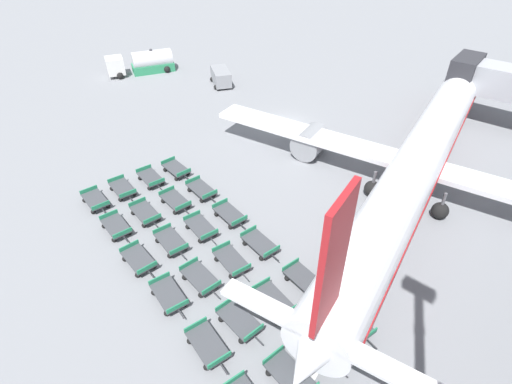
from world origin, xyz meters
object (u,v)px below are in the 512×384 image
(baggage_dolly_row_mid_b_col_d, at_px, (231,261))
(baggage_dolly_row_mid_b_col_e, at_px, (274,301))
(baggage_dolly_row_far_col_d, at_px, (260,244))
(baggage_dolly_row_mid_a_col_a, at_px, (122,189))
(baggage_dolly_row_near_col_a, at_px, (95,200))
(baggage_dolly_row_mid_a_col_b, at_px, (145,213))
(baggage_dolly_row_mid_a_col_d, at_px, (200,278))
(baggage_dolly_row_mid_b_col_c, at_px, (201,227))
(baggage_dolly_row_far_col_a, at_px, (176,169))
(baggage_dolly_row_mid_a_col_e, at_px, (239,321))
(baggage_dolly_row_far_col_c, at_px, (230,214))
(baggage_dolly_row_near_col_e, at_px, (207,345))
(airplane, at_px, (424,153))
(baggage_dolly_row_mid_a_col_c, at_px, (171,241))
(fuel_tanker_primary, at_px, (145,63))
(baggage_dolly_row_near_col_c, at_px, (139,259))
(service_van, at_px, (221,77))
(baggage_dolly_row_near_col_d, at_px, (169,295))
(baggage_dolly_row_mid_b_col_f, at_px, (319,349))
(baggage_dolly_row_far_col_f, at_px, (350,322))
(baggage_dolly_row_near_col_b, at_px, (116,226))
(baggage_dolly_row_mid_a_col_f, at_px, (290,376))
(baggage_dolly_row_far_col_e, at_px, (304,279))
(baggage_dolly_row_mid_b_col_a, at_px, (151,178))
(baggage_dolly_row_far_col_b, at_px, (201,190))

(baggage_dolly_row_mid_b_col_d, distance_m, baggage_dolly_row_mid_b_col_e, 4.25)
(baggage_dolly_row_far_col_d, bearing_deg, baggage_dolly_row_mid_a_col_a, -169.18)
(baggage_dolly_row_near_col_a, height_order, baggage_dolly_row_mid_a_col_b, same)
(baggage_dolly_row_mid_a_col_d, distance_m, baggage_dolly_row_mid_b_col_c, 4.85)
(baggage_dolly_row_mid_b_col_e, distance_m, baggage_dolly_row_far_col_a, 16.49)
(baggage_dolly_row_mid_a_col_e, xyz_separation_m, baggage_dolly_row_far_col_c, (-6.95, 6.51, 0.00))
(baggage_dolly_row_far_col_d, bearing_deg, baggage_dolly_row_mid_b_col_e, -40.14)
(baggage_dolly_row_near_col_e, bearing_deg, airplane, 84.33)
(baggage_dolly_row_mid_a_col_c, bearing_deg, baggage_dolly_row_mid_a_col_e, -11.63)
(baggage_dolly_row_mid_a_col_b, distance_m, baggage_dolly_row_mid_b_col_e, 12.64)
(fuel_tanker_primary, xyz_separation_m, baggage_dolly_row_near_col_c, (29.01, -22.51, -0.84))
(baggage_dolly_row_near_col_c, bearing_deg, baggage_dolly_row_far_col_d, 50.93)
(airplane, xyz_separation_m, baggage_dolly_row_mid_b_col_e, (-1.35, -18.07, -2.55))
(baggage_dolly_row_mid_a_col_b, bearing_deg, baggage_dolly_row_mid_a_col_e, -11.30)
(baggage_dolly_row_near_col_e, bearing_deg, service_van, 133.40)
(baggage_dolly_row_far_col_d, bearing_deg, airplane, 71.01)
(baggage_dolly_row_near_col_a, distance_m, baggage_dolly_row_far_col_c, 11.01)
(baggage_dolly_row_mid_a_col_d, bearing_deg, fuel_tanker_primary, 147.90)
(baggage_dolly_row_mid_a_col_e, bearing_deg, baggage_dolly_row_near_col_d, -162.03)
(baggage_dolly_row_mid_b_col_f, bearing_deg, service_van, 142.36)
(baggage_dolly_row_mid_b_col_c, bearing_deg, baggage_dolly_row_far_col_d, 19.10)
(baggage_dolly_row_mid_a_col_e, relative_size, baggage_dolly_row_mid_b_col_c, 1.00)
(baggage_dolly_row_far_col_a, height_order, baggage_dolly_row_far_col_f, same)
(baggage_dolly_row_mid_a_col_c, height_order, baggage_dolly_row_mid_b_col_c, same)
(baggage_dolly_row_near_col_d, height_order, baggage_dolly_row_mid_a_col_c, same)
(fuel_tanker_primary, xyz_separation_m, baggage_dolly_row_far_col_d, (34.25, -16.06, -0.84))
(baggage_dolly_row_mid_b_col_e, bearing_deg, baggage_dolly_row_near_col_c, -160.05)
(baggage_dolly_row_near_col_c, bearing_deg, baggage_dolly_row_mid_b_col_d, 39.58)
(service_van, bearing_deg, baggage_dolly_row_near_col_e, -46.60)
(baggage_dolly_row_far_col_d, bearing_deg, baggage_dolly_row_near_col_e, -69.92)
(baggage_dolly_row_near_col_b, relative_size, baggage_dolly_row_mid_b_col_d, 1.00)
(baggage_dolly_row_far_col_f, bearing_deg, fuel_tanker_primary, 157.46)
(baggage_dolly_row_mid_a_col_a, distance_m, baggage_dolly_row_mid_a_col_f, 20.62)
(service_van, height_order, baggage_dolly_row_mid_a_col_b, service_van)
(baggage_dolly_row_mid_a_col_a, height_order, baggage_dolly_row_mid_b_col_c, same)
(baggage_dolly_row_near_col_e, xyz_separation_m, baggage_dolly_row_far_col_f, (5.20, 6.33, 0.00))
(baggage_dolly_row_near_col_c, distance_m, baggage_dolly_row_far_col_e, 11.13)
(service_van, bearing_deg, baggage_dolly_row_far_col_e, -36.53)
(baggage_dolly_row_near_col_e, height_order, baggage_dolly_row_far_col_d, same)
(baggage_dolly_row_near_col_e, relative_size, baggage_dolly_row_mid_a_col_f, 1.00)
(baggage_dolly_row_near_col_c, distance_m, baggage_dolly_row_far_col_a, 10.97)
(fuel_tanker_primary, relative_size, baggage_dolly_row_mid_b_col_e, 2.61)
(baggage_dolly_row_mid_b_col_a, distance_m, baggage_dolly_row_far_col_d, 12.37)
(baggage_dolly_row_far_col_a, distance_m, baggage_dolly_row_far_col_d, 11.99)
(baggage_dolly_row_near_col_c, height_order, baggage_dolly_row_mid_b_col_a, same)
(service_van, distance_m, baggage_dolly_row_mid_b_col_f, 38.91)
(baggage_dolly_row_near_col_b, bearing_deg, baggage_dolly_row_mid_b_col_a, 119.40)
(baggage_dolly_row_far_col_a, relative_size, baggage_dolly_row_far_col_e, 1.00)
(baggage_dolly_row_far_col_b, relative_size, baggage_dolly_row_far_col_e, 1.00)
(airplane, xyz_separation_m, baggage_dolly_row_mid_b_col_a, (-17.49, -14.86, -2.55))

